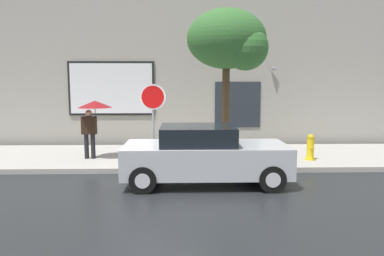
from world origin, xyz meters
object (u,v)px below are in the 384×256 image
(fire_hydrant, at_px, (310,147))
(stop_sign, at_px, (153,108))
(pedestrian_with_umbrella, at_px, (93,112))
(street_tree, at_px, (230,42))
(parked_car, at_px, (204,155))

(fire_hydrant, height_order, stop_sign, stop_sign)
(pedestrian_with_umbrella, xyz_separation_m, street_tree, (4.28, -0.22, 2.15))
(fire_hydrant, bearing_deg, street_tree, 176.05)
(fire_hydrant, bearing_deg, pedestrian_with_umbrella, 176.71)
(parked_car, distance_m, street_tree, 3.92)
(street_tree, relative_size, stop_sign, 1.97)
(parked_car, bearing_deg, street_tree, 67.65)
(parked_car, xyz_separation_m, street_tree, (0.92, 2.24, 3.08))
(stop_sign, bearing_deg, fire_hydrant, 4.80)
(pedestrian_with_umbrella, relative_size, street_tree, 0.40)
(pedestrian_with_umbrella, bearing_deg, stop_sign, -22.42)
(street_tree, height_order, stop_sign, street_tree)
(parked_car, relative_size, street_tree, 0.88)
(fire_hydrant, distance_m, pedestrian_with_umbrella, 6.92)
(street_tree, bearing_deg, fire_hydrant, -3.95)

